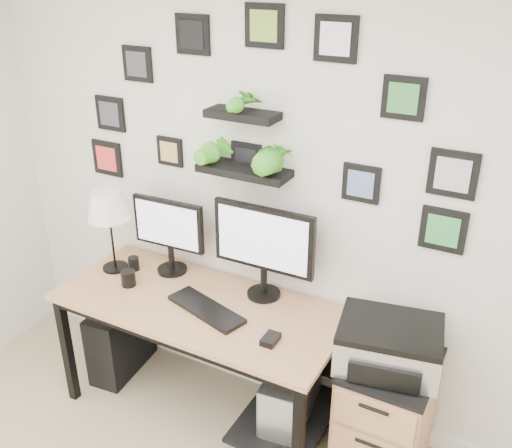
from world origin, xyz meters
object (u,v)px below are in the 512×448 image
Objects in this scene: desk at (208,320)px; printer at (389,345)px; table_lamp at (108,207)px; monitor_left at (169,231)px; mug at (128,278)px; pc_tower_grey at (290,404)px; pc_tower_black at (121,338)px; monitor_right at (263,245)px; file_cabinet at (385,416)px.

desk is 2.94× the size of printer.
monitor_left is at bearing 22.28° from table_lamp.
table_lamp reaches higher than mug.
monitor_left is at bearing 168.91° from pc_tower_grey.
table_lamp is 1.06× the size of pc_tower_black.
monitor_right is 6.28× the size of mug.
monitor_left is 1.19m from pc_tower_grey.
monitor_left is 0.91× the size of pc_tower_grey.
printer reaches higher than file_cabinet.
printer is at bearing -4.96° from monitor_left.
pc_tower_black is at bearing 177.81° from desk.
monitor_left reaches higher than mug.
pc_tower_grey is 0.52m from file_cabinet.
table_lamp is 1.90m from file_cabinet.
mug is at bearing -171.43° from desk.
mug is 1.49m from printer.
table_lamp is at bearing -170.61° from monitor_right.
file_cabinet is at bearing 10.93° from printer.
pc_tower_black is at bearing 154.66° from mug.
file_cabinet is (1.51, 0.13, -0.46)m from mug.
file_cabinet is at bearing -4.84° from pc_tower_black.
desk reaches higher than file_cabinet.
pc_tower_grey is at bearing -0.15° from desk.
mug is 0.17× the size of printer.
table_lamp is (-0.69, 0.04, 0.53)m from desk.
desk reaches higher than pc_tower_grey.
desk is at bearing -3.34° from table_lamp.
printer is (-0.02, -0.00, 0.45)m from file_cabinet.
table_lamp is 0.43m from mug.
pc_tower_black is at bearing -179.10° from printer.
desk is 0.57m from monitor_left.
mug is 0.14× the size of file_cabinet.
monitor_left is 1.39m from printer.
pc_tower_grey is at bearing -11.09° from monitor_left.
monitor_left reaches higher than file_cabinet.
file_cabinet is (0.78, -0.14, -0.74)m from monitor_right.
desk is 3.12× the size of pc_tower_grey.
file_cabinet is (1.71, 0.02, -0.82)m from table_lamp.
monitor_right reaches higher than mug.
mug is (-0.12, -0.25, -0.23)m from monitor_left.
mug is 1.59m from file_cabinet.
table_lamp is 0.75× the size of file_cabinet.
monitor_left is 0.87m from pc_tower_black.
desk is at bearing -8.07° from pc_tower_black.
pc_tower_black is 0.88× the size of printer.
desk is 2.75× the size of monitor_right.
desk is 1.01m from printer.
monitor_right is 1.08m from file_cabinet.
pc_tower_grey is (1.21, -0.04, -0.91)m from table_lamp.
monitor_right is at bearing 20.06° from mug.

